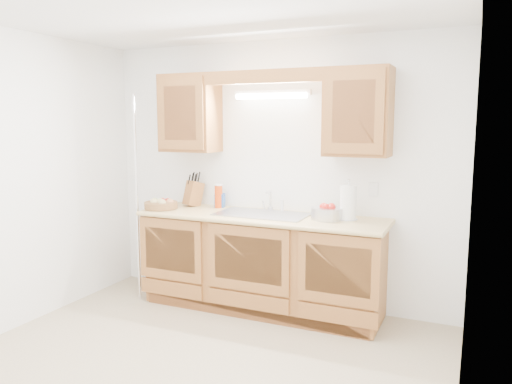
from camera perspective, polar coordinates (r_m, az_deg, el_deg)
The scene contains 17 objects.
room at distance 3.46m, azimuth -7.16°, elevation -0.24°, with size 3.52×3.50×2.50m.
base_cabinets at distance 4.68m, azimuth 0.69°, elevation -8.14°, with size 2.20×0.60×0.86m, color #9B602D.
countertop at distance 4.57m, azimuth 0.62°, elevation -2.88°, with size 2.30×0.63×0.04m, color #D4B66F.
upper_cabinet_left at distance 5.00m, azimuth -7.54°, elevation 8.89°, with size 0.55×0.33×0.75m, color #9B602D.
upper_cabinet_right at distance 4.37m, azimuth 11.60°, elevation 8.93°, with size 0.55×0.33×0.75m, color #9B602D.
valance at distance 4.51m, azimuth 0.67°, elevation 13.07°, with size 2.20×0.05×0.12m, color #9B602D.
fluorescent_fixture at distance 4.71m, azimuth 1.78°, elevation 11.11°, with size 0.76×0.08×0.08m.
sink at distance 4.60m, azimuth 0.73°, elevation -3.47°, with size 0.84×0.46×0.36m.
wire_shelf_pole at distance 4.94m, azimuth -13.46°, elevation -0.86°, with size 0.03×0.03×2.00m, color silver.
outlet_plate at distance 4.54m, azimuth 13.27°, elevation 0.29°, with size 0.08×0.01×0.12m, color white.
fruit_basket at distance 4.97m, azimuth -10.80°, elevation -1.37°, with size 0.42×0.42×0.10m.
knife_block at distance 5.08m, azimuth -7.15°, elevation -0.13°, with size 0.19×0.24×0.36m.
orange_canister at distance 4.94m, azimuth -4.30°, elevation -0.46°, with size 0.08×0.08×0.23m.
soap_bottle at distance 4.97m, azimuth -4.14°, elevation -0.60°, with size 0.09×0.09×0.20m, color #2354B0.
sponge at distance 4.62m, azimuth 8.05°, elevation -2.47°, with size 0.12×0.09×0.02m.
paper_towel at distance 4.36m, azimuth 10.49°, elevation -1.26°, with size 0.17×0.17×0.36m.
apple_bowl at distance 4.38m, azimuth 8.15°, elevation -2.33°, with size 0.29×0.29×0.14m.
Camera 1 is at (1.78, -2.93, 1.75)m, focal length 35.00 mm.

